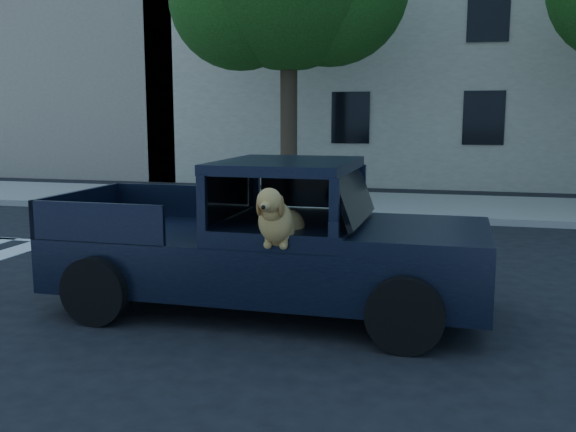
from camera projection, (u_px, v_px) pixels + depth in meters
The scene contains 6 objects.
ground at pixel (429, 335), 6.77m from camera, with size 120.00×120.00×0.00m, color black.
far_sidewalk at pixel (444, 207), 15.56m from camera, with size 60.00×4.00×0.15m, color gray.
lane_stripes at pixel (576, 271), 9.53m from camera, with size 21.60×0.14×0.01m, color silver, non-canonical shape.
building_main at pixel (546, 47), 21.11m from camera, with size 26.00×6.00×9.00m, color beige.
building_left at pixel (66, 71), 25.62m from camera, with size 12.00×6.00×8.00m, color tan.
pickup_truck at pixel (261, 260), 7.55m from camera, with size 5.01×2.56×1.79m.
Camera 1 is at (0.17, -6.66, 2.31)m, focal length 40.00 mm.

